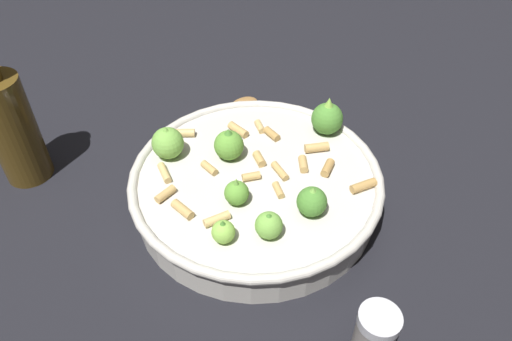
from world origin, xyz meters
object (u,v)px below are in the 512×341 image
(olive_oil_bottle, at_px, (11,126))
(wooden_spoon, at_px, (212,120))
(pepper_shaker, at_px, (373,339))
(cooking_pan, at_px, (256,184))

(olive_oil_bottle, bearing_deg, wooden_spoon, 161.59)
(olive_oil_bottle, bearing_deg, pepper_shaker, 104.65)
(pepper_shaker, relative_size, wooden_spoon, 0.39)
(cooking_pan, relative_size, wooden_spoon, 1.54)
(cooking_pan, bearing_deg, olive_oil_bottle, -52.67)
(cooking_pan, xyz_separation_m, pepper_shaker, (0.07, 0.24, 0.01))
(cooking_pan, distance_m, pepper_shaker, 0.25)
(cooking_pan, height_order, olive_oil_bottle, olive_oil_bottle)
(wooden_spoon, bearing_deg, cooking_pan, 69.32)
(wooden_spoon, bearing_deg, olive_oil_bottle, -18.41)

